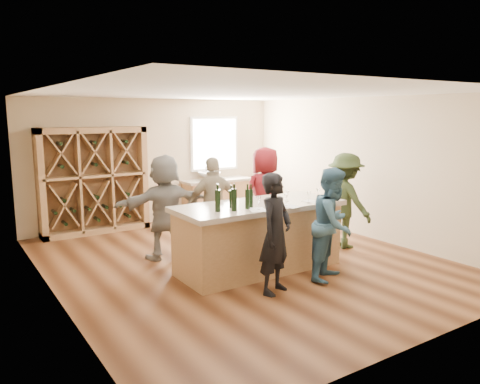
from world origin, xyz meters
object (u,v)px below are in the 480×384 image
person_near_right (333,224)px  person_far_right (265,195)px  wine_bottle_c (231,199)px  wine_rack (94,181)px  tasting_counter_base (259,239)px  wine_bottle_d (248,199)px  person_far_left (165,207)px  wine_bottle_b (234,200)px  sink (209,176)px  person_far_mid (214,205)px  wine_bottle_e (251,198)px  person_server (345,201)px  wine_bottle_a (218,201)px  person_near_left (276,234)px

person_near_right → person_far_right: 2.23m
wine_bottle_c → wine_rack: bearing=103.7°
wine_bottle_c → person_near_right: 1.56m
wine_rack → tasting_counter_base: (1.49, -3.78, -0.60)m
wine_bottle_d → person_far_left: size_ratio=0.16×
wine_bottle_b → wine_bottle_d: 0.25m
wine_rack → person_far_left: bearing=-78.1°
wine_bottle_b → person_far_left: 1.74m
sink → person_near_right: size_ratio=0.32×
person_near_right → person_far_left: person_far_left is taller
wine_bottle_b → person_far_mid: person_far_mid is taller
tasting_counter_base → sink: bearing=72.0°
wine_bottle_c → person_near_right: person_near_right is taller
wine_bottle_c → wine_bottle_d: 0.25m
tasting_counter_base → wine_bottle_c: bearing=-173.7°
wine_bottle_d → person_far_mid: bearing=79.0°
wine_bottle_e → person_server: bearing=8.3°
wine_bottle_a → person_near_left: size_ratio=0.19×
wine_bottle_d → person_far_left: person_far_left is taller
person_far_mid → person_far_left: size_ratio=0.95×
person_far_left → wine_bottle_c: bearing=107.1°
person_server → wine_bottle_d: bearing=99.1°
wine_rack → person_near_left: size_ratio=1.31×
sink → wine_bottle_c: wine_bottle_c is taller
wine_bottle_e → person_server: size_ratio=0.15×
wine_rack → person_far_right: (2.53, -2.54, -0.17)m
wine_bottle_d → wine_rack: bearing=105.2°
person_near_left → person_server: (2.46, 1.09, 0.04)m
wine_bottle_e → person_far_mid: bearing=82.9°
person_far_right → wine_bottle_e: bearing=50.9°
person_near_right → person_server: bearing=11.7°
wine_bottle_b → person_far_right: person_far_right is taller
wine_bottle_d → wine_bottle_a: bearing=170.9°
wine_bottle_b → person_far_mid: size_ratio=0.19×
tasting_counter_base → person_near_left: size_ratio=1.54×
person_near_right → person_far_left: 2.88m
wine_bottle_b → person_near_right: size_ratio=0.19×
person_far_right → person_far_left: bearing=-0.6°
wine_bottle_e → tasting_counter_base: bearing=32.3°
person_far_left → wine_bottle_d: bearing=110.4°
sink → wine_bottle_d: bearing=-112.0°
wine_rack → wine_bottle_c: 3.96m
wine_bottle_b → wine_bottle_c: bearing=68.2°
wine_bottle_a → person_far_mid: size_ratio=0.18×
sink → wine_bottle_c: bearing=-115.0°
wine_bottle_a → person_server: bearing=6.7°
wine_bottle_a → wine_bottle_d: bearing=-9.1°
tasting_counter_base → person_near_right: bearing=-54.6°
wine_rack → person_near_left: 4.84m
person_far_mid → wine_bottle_e: bearing=94.9°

